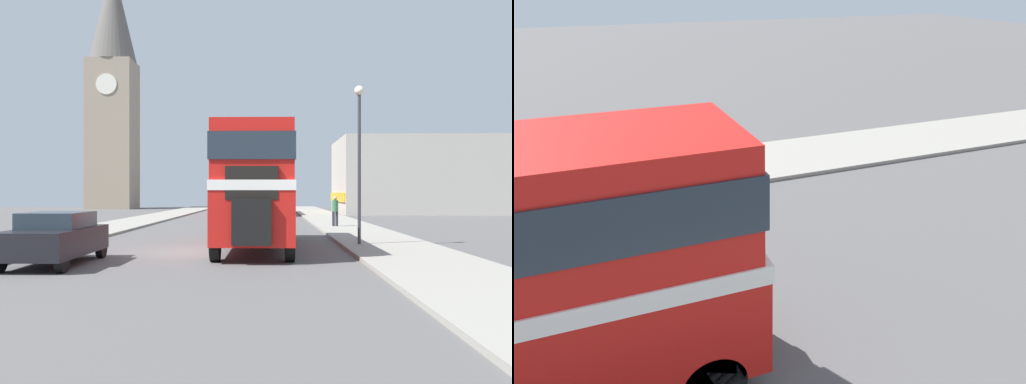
# 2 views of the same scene
# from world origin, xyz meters

# --- Properties ---
(ground_plane) EXTENTS (120.00, 120.00, 0.00)m
(ground_plane) POSITION_xyz_m (0.00, 0.00, 0.00)
(ground_plane) COLOR #565454
(sidewalk_right) EXTENTS (3.50, 120.00, 0.12)m
(sidewalk_right) POSITION_xyz_m (6.75, 0.00, 0.06)
(sidewalk_right) COLOR gray
(sidewalk_right) RESTS_ON ground_plane
(sidewalk_left) EXTENTS (3.50, 120.00, 0.12)m
(sidewalk_left) POSITION_xyz_m (-6.75, 0.00, 0.06)
(sidewalk_left) COLOR gray
(sidewalk_left) RESTS_ON ground_plane
(double_decker_bus) EXTENTS (2.48, 10.09, 4.14)m
(double_decker_bus) POSITION_xyz_m (1.85, 1.44, 2.45)
(double_decker_bus) COLOR red
(double_decker_bus) RESTS_ON ground_plane
(bus_distant) EXTENTS (2.47, 11.04, 4.27)m
(bus_distant) POSITION_xyz_m (1.09, 32.69, 2.53)
(bus_distant) COLOR red
(bus_distant) RESTS_ON ground_plane
(car_parked_near) EXTENTS (1.80, 4.23, 1.47)m
(car_parked_near) POSITION_xyz_m (-3.66, -3.44, 0.76)
(car_parked_near) COLOR black
(car_parked_near) RESTS_ON ground_plane
(pedestrian_walking) EXTENTS (0.34, 0.34, 1.70)m
(pedestrian_walking) POSITION_xyz_m (6.05, 13.18, 1.08)
(pedestrian_walking) COLOR #282833
(pedestrian_walking) RESTS_ON sidewalk_right
(street_lamp) EXTENTS (0.36, 0.36, 5.86)m
(street_lamp) POSITION_xyz_m (5.66, 1.89, 3.96)
(street_lamp) COLOR #38383D
(street_lamp) RESTS_ON sidewalk_right
(church_tower) EXTENTS (5.88, 5.88, 30.89)m
(church_tower) POSITION_xyz_m (-17.45, 51.86, 15.81)
(church_tower) COLOR gray
(church_tower) RESTS_ON ground_plane
(shop_building_block) EXTENTS (20.23, 11.81, 7.23)m
(shop_building_block) POSITION_xyz_m (19.07, 36.85, 3.61)
(shop_building_block) COLOR #B2ADA3
(shop_building_block) RESTS_ON ground_plane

